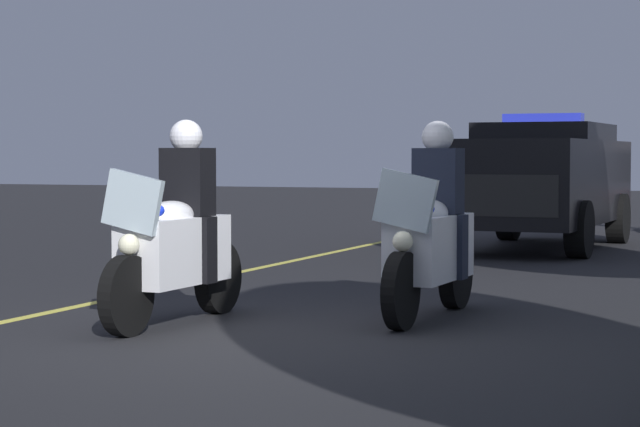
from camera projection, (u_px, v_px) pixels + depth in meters
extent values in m
plane|color=black|center=(259.00, 335.00, 9.41)|extent=(80.00, 80.00, 0.00)
cube|color=#E0D14C|center=(15.00, 319.00, 10.26)|extent=(48.00, 0.12, 0.01)
cylinder|color=black|center=(126.00, 296.00, 9.30)|extent=(0.64, 0.14, 0.64)
cylinder|color=black|center=(218.00, 278.00, 10.67)|extent=(0.64, 0.16, 0.64)
cube|color=white|center=(174.00, 251.00, 9.95)|extent=(1.21, 0.48, 0.56)
ellipsoid|color=white|center=(171.00, 215.00, 9.89)|extent=(0.57, 0.34, 0.24)
cube|color=silver|center=(133.00, 202.00, 9.36)|extent=(0.08, 0.56, 0.53)
sphere|color=#F9F4CC|center=(129.00, 244.00, 9.32)|extent=(0.17, 0.17, 0.17)
sphere|color=red|center=(125.00, 210.00, 9.54)|extent=(0.09, 0.09, 0.09)
sphere|color=#1933F2|center=(159.00, 211.00, 9.41)|extent=(0.09, 0.09, 0.09)
cube|color=black|center=(188.00, 183.00, 10.14)|extent=(0.29, 0.41, 0.60)
cube|color=black|center=(205.00, 250.00, 10.03)|extent=(0.18, 0.15, 0.56)
cube|color=black|center=(164.00, 249.00, 10.19)|extent=(0.18, 0.15, 0.56)
sphere|color=silver|center=(186.00, 136.00, 10.10)|extent=(0.28, 0.28, 0.28)
cylinder|color=black|center=(401.00, 291.00, 9.64)|extent=(0.64, 0.14, 0.64)
cylinder|color=black|center=(456.00, 274.00, 11.01)|extent=(0.64, 0.16, 0.64)
cube|color=silver|center=(430.00, 248.00, 10.29)|extent=(1.21, 0.48, 0.56)
ellipsoid|color=silver|center=(428.00, 213.00, 10.23)|extent=(0.57, 0.34, 0.24)
cube|color=silver|center=(405.00, 200.00, 9.69)|extent=(0.08, 0.56, 0.53)
sphere|color=#F9F4CC|center=(403.00, 241.00, 9.65)|extent=(0.17, 0.17, 0.17)
sphere|color=red|center=(392.00, 208.00, 9.88)|extent=(0.09, 0.09, 0.09)
sphere|color=#1933F2|center=(429.00, 209.00, 9.75)|extent=(0.09, 0.09, 0.09)
cube|color=black|center=(438.00, 182.00, 10.47)|extent=(0.29, 0.41, 0.60)
cube|color=black|center=(458.00, 247.00, 10.37)|extent=(0.18, 0.15, 0.56)
cube|color=black|center=(414.00, 246.00, 10.53)|extent=(0.18, 0.15, 0.56)
sphere|color=silver|center=(438.00, 137.00, 10.43)|extent=(0.28, 0.28, 0.28)
cube|color=black|center=(541.00, 181.00, 18.09)|extent=(4.96, 2.07, 1.24)
cube|color=black|center=(546.00, 136.00, 18.33)|extent=(2.46, 1.83, 0.36)
cube|color=#2633D8|center=(543.00, 118.00, 18.14)|extent=(0.32, 1.21, 0.14)
cube|color=black|center=(499.00, 195.00, 15.90)|extent=(0.18, 1.62, 0.56)
cylinder|color=black|center=(579.00, 229.00, 16.34)|extent=(0.81, 0.31, 0.80)
cylinder|color=black|center=(453.00, 226.00, 17.06)|extent=(0.81, 0.31, 0.80)
cylinder|color=black|center=(618.00, 218.00, 19.18)|extent=(0.81, 0.31, 0.80)
cylinder|color=black|center=(509.00, 216.00, 19.90)|extent=(0.81, 0.31, 0.80)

